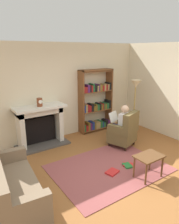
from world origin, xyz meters
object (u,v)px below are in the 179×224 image
(sofa_floral, at_px, (12,188))
(side_table, at_px, (149,159))
(fireplace, at_px, (40,124))
(floor_lamp, at_px, (135,88))
(mantel_clock, at_px, (40,102))
(armchair_reading, at_px, (124,131))
(bookshelf, at_px, (96,103))
(seated_reader, at_px, (121,123))

(sofa_floral, bearing_deg, side_table, -101.27)
(fireplace, height_order, floor_lamp, floor_lamp)
(mantel_clock, bearing_deg, side_table, -65.12)
(side_table, height_order, floor_lamp, floor_lamp)
(floor_lamp, bearing_deg, side_table, -128.55)
(armchair_reading, height_order, side_table, armchair_reading)
(armchair_reading, xyz_separation_m, side_table, (-0.60, -1.34, -0.02))
(bookshelf, distance_m, floor_lamp, 1.29)
(mantel_clock, distance_m, side_table, 2.98)
(mantel_clock, distance_m, floor_lamp, 2.84)
(armchair_reading, distance_m, floor_lamp, 1.48)
(fireplace, xyz_separation_m, seated_reader, (1.76, -1.25, 0.04))
(fireplace, relative_size, side_table, 2.45)
(bookshelf, distance_m, sofa_floral, 3.77)
(armchair_reading, bearing_deg, side_table, 46.10)
(armchair_reading, distance_m, sofa_floral, 3.14)
(armchair_reading, bearing_deg, sofa_floral, -8.32)
(seated_reader, bearing_deg, side_table, 49.10)
(seated_reader, height_order, floor_lamp, floor_lamp)
(mantel_clock, bearing_deg, floor_lamp, -13.32)
(sofa_floral, bearing_deg, armchair_reading, -73.65)
(seated_reader, height_order, sofa_floral, seated_reader)
(mantel_clock, relative_size, bookshelf, 0.11)
(mantel_clock, height_order, side_table, mantel_clock)
(bookshelf, height_order, floor_lamp, bookshelf)
(sofa_floral, bearing_deg, floor_lamp, -68.09)
(mantel_clock, xyz_separation_m, sofa_floral, (-1.27, -1.89, -0.89))
(sofa_floral, bearing_deg, mantel_clock, -29.00)
(mantel_clock, distance_m, armchair_reading, 2.34)
(floor_lamp, bearing_deg, armchair_reading, -147.41)
(bookshelf, xyz_separation_m, sofa_floral, (-3.13, -2.02, -0.58))
(fireplace, distance_m, bookshelf, 1.89)
(sofa_floral, relative_size, side_table, 3.13)
(seated_reader, bearing_deg, bookshelf, -114.20)
(armchair_reading, relative_size, side_table, 1.73)
(armchair_reading, distance_m, side_table, 1.47)
(seated_reader, xyz_separation_m, sofa_floral, (-3.03, -0.73, -0.30))
(fireplace, bearing_deg, bookshelf, 1.11)
(fireplace, relative_size, mantel_clock, 6.29)
(fireplace, height_order, armchair_reading, fireplace)
(bookshelf, xyz_separation_m, seated_reader, (-0.10, -1.29, -0.28))
(armchair_reading, relative_size, floor_lamp, 0.59)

